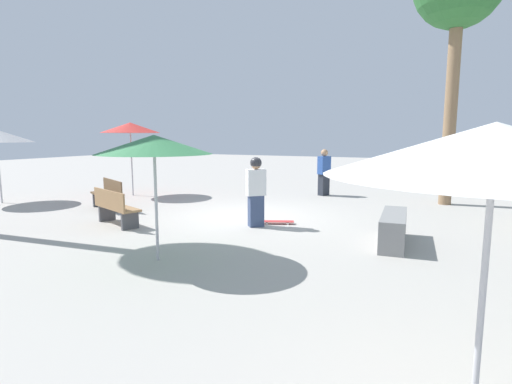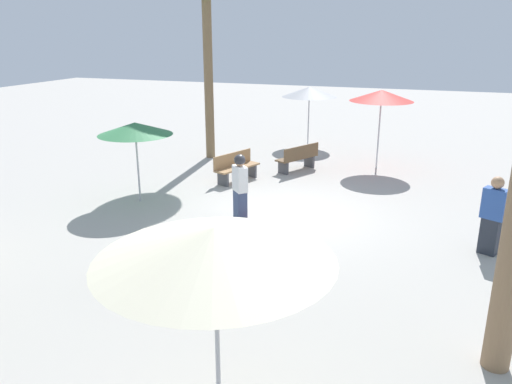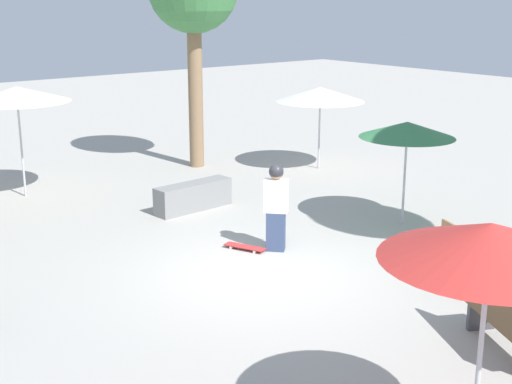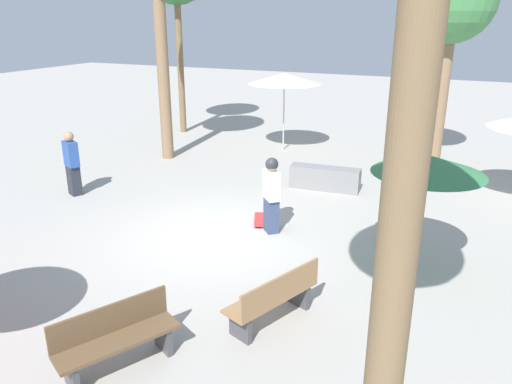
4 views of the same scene
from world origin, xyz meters
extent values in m
plane|color=#ADA8A0|center=(0.00, 0.00, 0.00)|extent=(60.00, 60.00, 0.00)
cube|color=#38476B|center=(-0.97, -0.68, 0.37)|extent=(0.40, 0.41, 0.73)
cube|color=white|center=(-0.97, -0.68, 1.04)|extent=(0.47, 0.48, 0.61)
sphere|color=tan|center=(-0.97, -0.68, 1.46)|extent=(0.24, 0.24, 0.24)
sphere|color=#2D2D33|center=(-0.97, -0.68, 1.49)|extent=(0.27, 0.27, 0.27)
cube|color=red|center=(-0.52, -1.04, 0.06)|extent=(0.50, 0.81, 0.02)
cylinder|color=silver|center=(-0.35, -1.23, 0.03)|extent=(0.05, 0.06, 0.05)
cylinder|color=silver|center=(-0.50, -1.30, 0.03)|extent=(0.05, 0.06, 0.05)
cylinder|color=silver|center=(-0.54, -0.78, 0.03)|extent=(0.05, 0.06, 0.05)
cylinder|color=silver|center=(-0.70, -0.84, 0.03)|extent=(0.05, 0.06, 0.05)
cube|color=gray|center=(-1.20, -3.78, 0.30)|extent=(1.85, 0.57, 0.60)
cube|color=#47474C|center=(-1.15, 3.59, 0.20)|extent=(0.39, 0.25, 0.40)
cube|color=#47474C|center=(-0.57, 4.70, 0.20)|extent=(0.39, 0.25, 0.40)
cube|color=brown|center=(-0.86, 4.14, 0.42)|extent=(1.13, 1.62, 0.05)
cube|color=brown|center=(-0.68, 4.05, 0.65)|extent=(0.78, 1.44, 0.40)
cube|color=#47474C|center=(-2.01, 2.94, 0.20)|extent=(0.40, 0.22, 0.40)
cube|color=#47474C|center=(-2.46, 1.78, 0.20)|extent=(0.40, 0.22, 0.40)
cube|color=#9E754C|center=(-2.23, 2.36, 0.42)|extent=(0.99, 1.65, 0.05)
cube|color=#9E754C|center=(-2.42, 2.43, 0.65)|extent=(0.62, 1.50, 0.40)
cylinder|color=#B7B7BC|center=(1.28, -7.13, 1.22)|extent=(0.05, 0.05, 2.44)
cone|color=beige|center=(1.28, -7.13, 2.39)|extent=(2.40, 2.40, 0.35)
cylinder|color=#B7B7BC|center=(-4.01, -0.27, 1.01)|extent=(0.05, 0.05, 2.01)
cone|color=#387F4C|center=(-4.01, -0.27, 1.97)|extent=(1.92, 1.92, 0.32)
cylinder|color=#B7B7BC|center=(1.57, 5.36, 1.22)|extent=(0.05, 0.05, 2.44)
cone|color=red|center=(1.57, 5.36, 2.38)|extent=(2.04, 2.04, 0.36)
cylinder|color=#B7B7BC|center=(-1.43, 8.01, 1.08)|extent=(0.05, 0.05, 2.16)
cone|color=#99999E|center=(-1.43, 8.01, 2.10)|extent=(2.14, 2.14, 0.39)
cylinder|color=brown|center=(-4.26, 4.85, 3.05)|extent=(0.32, 0.32, 6.11)
cube|color=#282D38|center=(4.50, -0.76, 0.38)|extent=(0.42, 0.37, 0.76)
cube|color=#2D519E|center=(4.50, -0.76, 1.08)|extent=(0.51, 0.42, 0.63)
sphere|color=tan|center=(4.50, -0.76, 1.51)|extent=(0.25, 0.25, 0.25)
camera|label=1|loc=(-9.25, -4.60, 2.11)|focal=28.00mm
camera|label=2|loc=(3.13, -11.17, 4.35)|focal=35.00mm
camera|label=3|loc=(7.00, 8.81, 4.53)|focal=50.00mm
camera|label=4|loc=(-4.67, 8.30, 4.36)|focal=35.00mm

